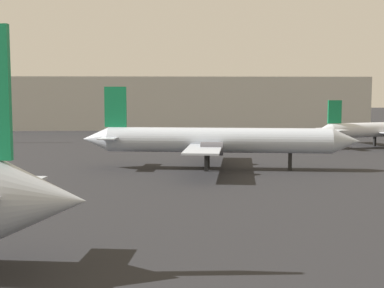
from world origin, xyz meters
The scene contains 2 objects.
airplane_far_left centered at (1.55, 49.78, 3.40)m, with size 32.17×21.74×9.57m.
terminal_building centered at (-0.87, 125.54, 6.31)m, with size 88.22×25.97×12.61m, color #B7B7B2.
Camera 1 is at (-3.19, -10.83, 8.87)m, focal length 49.38 mm.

